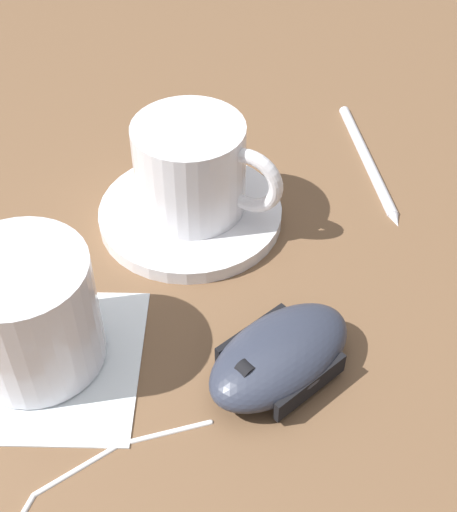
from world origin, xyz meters
The scene contains 7 objects.
ground_plane centered at (0.00, 0.00, 0.00)m, with size 3.00×3.00×0.00m, color brown.
saucer centered at (0.00, 0.04, 0.01)m, with size 0.14×0.14×0.01m, color white.
coffee_cup centered at (0.00, 0.05, 0.05)m, with size 0.11×0.08×0.07m.
computer_mouse centered at (0.09, -0.08, 0.02)m, with size 0.11×0.11×0.03m.
napkin_under_glass centered at (-0.06, -0.11, 0.00)m, with size 0.12×0.12×0.00m, color white.
drinking_glass centered at (-0.06, -0.10, 0.04)m, with size 0.08×0.08×0.08m, color silver.
pen centered at (0.13, 0.14, 0.00)m, with size 0.06×0.15×0.01m.
Camera 1 is at (0.11, -0.35, 0.36)m, focal length 50.00 mm.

